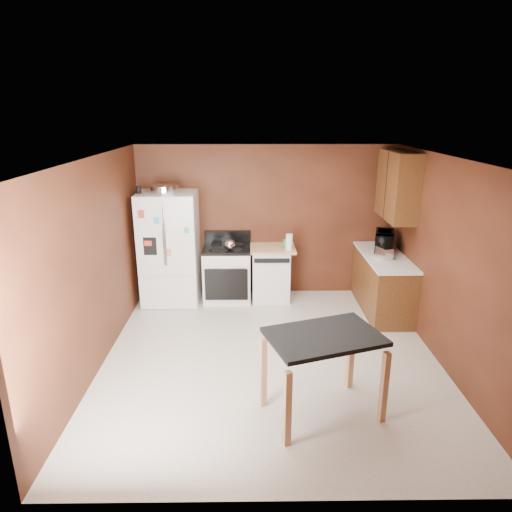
{
  "coord_description": "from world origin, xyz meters",
  "views": [
    {
      "loc": [
        -0.25,
        -5.15,
        3.0
      ],
      "look_at": [
        -0.18,
        0.85,
        1.09
      ],
      "focal_mm": 32.0,
      "sensor_mm": 36.0,
      "label": 1
    }
  ],
  "objects_px": {
    "roasting_pan": "(165,189)",
    "island": "(324,348)",
    "refrigerator": "(170,248)",
    "toaster": "(384,253)",
    "kettle": "(230,245)",
    "gas_range": "(227,273)",
    "pen_cup": "(139,190)",
    "paper_towel": "(289,242)",
    "microwave": "(384,242)",
    "green_canister": "(286,243)",
    "dishwasher": "(271,272)"
  },
  "relations": [
    {
      "from": "roasting_pan",
      "to": "pen_cup",
      "type": "distance_m",
      "value": 0.39
    },
    {
      "from": "gas_range",
      "to": "dishwasher",
      "type": "distance_m",
      "value": 0.72
    },
    {
      "from": "refrigerator",
      "to": "green_canister",
      "type": "bearing_deg",
      "value": 4.35
    },
    {
      "from": "toaster",
      "to": "kettle",
      "type": "bearing_deg",
      "value": 147.76
    },
    {
      "from": "gas_range",
      "to": "microwave",
      "type": "bearing_deg",
      "value": -5.04
    },
    {
      "from": "green_canister",
      "to": "gas_range",
      "type": "bearing_deg",
      "value": -175.15
    },
    {
      "from": "refrigerator",
      "to": "kettle",
      "type": "bearing_deg",
      "value": -6.22
    },
    {
      "from": "gas_range",
      "to": "kettle",
      "type": "bearing_deg",
      "value": -70.07
    },
    {
      "from": "roasting_pan",
      "to": "toaster",
      "type": "distance_m",
      "value": 3.48
    },
    {
      "from": "green_canister",
      "to": "microwave",
      "type": "distance_m",
      "value": 1.55
    },
    {
      "from": "paper_towel",
      "to": "microwave",
      "type": "xyz_separation_m",
      "value": [
        1.48,
        -0.1,
        0.02
      ]
    },
    {
      "from": "microwave",
      "to": "gas_range",
      "type": "bearing_deg",
      "value": 101.36
    },
    {
      "from": "kettle",
      "to": "green_canister",
      "type": "relative_size",
      "value": 1.59
    },
    {
      "from": "green_canister",
      "to": "refrigerator",
      "type": "height_order",
      "value": "refrigerator"
    },
    {
      "from": "kettle",
      "to": "refrigerator",
      "type": "relative_size",
      "value": 0.1
    },
    {
      "from": "kettle",
      "to": "toaster",
      "type": "relative_size",
      "value": 0.71
    },
    {
      "from": "pen_cup",
      "to": "toaster",
      "type": "xyz_separation_m",
      "value": [
        3.69,
        -0.49,
        -0.87
      ]
    },
    {
      "from": "pen_cup",
      "to": "dishwasher",
      "type": "height_order",
      "value": "pen_cup"
    },
    {
      "from": "toaster",
      "to": "microwave",
      "type": "bearing_deg",
      "value": 54.33
    },
    {
      "from": "microwave",
      "to": "island",
      "type": "xyz_separation_m",
      "value": [
        -1.37,
        -2.83,
        -0.29
      ]
    },
    {
      "from": "paper_towel",
      "to": "green_canister",
      "type": "relative_size",
      "value": 2.33
    },
    {
      "from": "gas_range",
      "to": "green_canister",
      "type": "bearing_deg",
      "value": 4.85
    },
    {
      "from": "kettle",
      "to": "gas_range",
      "type": "bearing_deg",
      "value": 109.93
    },
    {
      "from": "green_canister",
      "to": "dishwasher",
      "type": "bearing_deg",
      "value": -166.89
    },
    {
      "from": "refrigerator",
      "to": "island",
      "type": "relative_size",
      "value": 1.42
    },
    {
      "from": "pen_cup",
      "to": "paper_towel",
      "type": "distance_m",
      "value": 2.46
    },
    {
      "from": "roasting_pan",
      "to": "paper_towel",
      "type": "height_order",
      "value": "roasting_pan"
    },
    {
      "from": "microwave",
      "to": "pen_cup",
      "type": "bearing_deg",
      "value": 105.32
    },
    {
      "from": "dishwasher",
      "to": "island",
      "type": "bearing_deg",
      "value": -82.75
    },
    {
      "from": "microwave",
      "to": "gas_range",
      "type": "relative_size",
      "value": 0.46
    },
    {
      "from": "pen_cup",
      "to": "refrigerator",
      "type": "height_order",
      "value": "pen_cup"
    },
    {
      "from": "refrigerator",
      "to": "island",
      "type": "height_order",
      "value": "refrigerator"
    },
    {
      "from": "green_canister",
      "to": "kettle",
      "type": "bearing_deg",
      "value": -164.69
    },
    {
      "from": "paper_towel",
      "to": "refrigerator",
      "type": "distance_m",
      "value": 1.92
    },
    {
      "from": "refrigerator",
      "to": "island",
      "type": "bearing_deg",
      "value": -55.91
    },
    {
      "from": "toaster",
      "to": "gas_range",
      "type": "height_order",
      "value": "gas_range"
    },
    {
      "from": "roasting_pan",
      "to": "island",
      "type": "distance_m",
      "value": 3.81
    },
    {
      "from": "pen_cup",
      "to": "toaster",
      "type": "height_order",
      "value": "pen_cup"
    },
    {
      "from": "paper_towel",
      "to": "kettle",
      "type": "bearing_deg",
      "value": -177.26
    },
    {
      "from": "pen_cup",
      "to": "kettle",
      "type": "bearing_deg",
      "value": -0.79
    },
    {
      "from": "kettle",
      "to": "microwave",
      "type": "relative_size",
      "value": 0.34
    },
    {
      "from": "kettle",
      "to": "green_canister",
      "type": "height_order",
      "value": "kettle"
    },
    {
      "from": "roasting_pan",
      "to": "kettle",
      "type": "relative_size",
      "value": 2.56
    },
    {
      "from": "dishwasher",
      "to": "pen_cup",
      "type": "bearing_deg",
      "value": -175.16
    },
    {
      "from": "roasting_pan",
      "to": "island",
      "type": "xyz_separation_m",
      "value": [
        2.05,
        -3.01,
        -1.1
      ]
    },
    {
      "from": "kettle",
      "to": "roasting_pan",
      "type": "bearing_deg",
      "value": 172.59
    },
    {
      "from": "kettle",
      "to": "gas_range",
      "type": "height_order",
      "value": "gas_range"
    },
    {
      "from": "microwave",
      "to": "roasting_pan",
      "type": "bearing_deg",
      "value": 103.34
    },
    {
      "from": "roasting_pan",
      "to": "pen_cup",
      "type": "relative_size",
      "value": 3.91
    },
    {
      "from": "toaster",
      "to": "refrigerator",
      "type": "relative_size",
      "value": 0.14
    }
  ]
}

